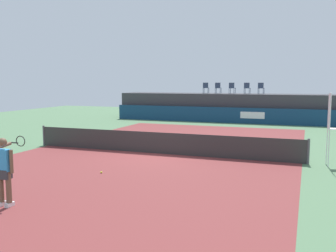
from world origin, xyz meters
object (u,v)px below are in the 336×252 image
(spectator_chair_right, at_px, (247,88))
(net_post_far, at_px, (308,151))
(spectator_chair_far_left, at_px, (206,87))
(spectator_chair_far_right, at_px, (261,88))
(spectator_chair_center, at_px, (232,88))
(tennis_player, at_px, (5,169))
(net_post_near, at_px, (44,136))
(spectator_chair_left, at_px, (218,87))
(umpire_chair, at_px, (332,124))
(tennis_ball, at_px, (101,172))

(spectator_chair_right, distance_m, net_post_far, 16.23)
(spectator_chair_far_left, distance_m, spectator_chair_far_right, 4.49)
(spectator_chair_center, relative_size, net_post_far, 0.89)
(spectator_chair_far_left, distance_m, tennis_player, 23.42)
(spectator_chair_far_left, bearing_deg, tennis_player, -87.94)
(net_post_near, xyz_separation_m, net_post_far, (12.40, 0.00, 0.00))
(tennis_player, bearing_deg, spectator_chair_center, 86.48)
(spectator_chair_far_left, bearing_deg, net_post_far, -62.18)
(spectator_chair_left, bearing_deg, spectator_chair_far_left, 172.63)
(spectator_chair_far_left, height_order, spectator_chair_left, same)
(net_post_near, bearing_deg, spectator_chair_center, 66.57)
(spectator_chair_center, relative_size, umpire_chair, 0.32)
(tennis_player, bearing_deg, spectator_chair_right, 83.72)
(tennis_player, height_order, tennis_ball, tennis_player)
(net_post_near, bearing_deg, spectator_chair_left, 70.71)
(spectator_chair_left, height_order, umpire_chair, spectator_chair_left)
(spectator_chair_far_left, bearing_deg, spectator_chair_center, -8.48)
(spectator_chair_right, relative_size, tennis_player, 0.50)
(spectator_chair_far_right, distance_m, net_post_far, 16.03)
(spectator_chair_far_left, relative_size, spectator_chair_left, 1.00)
(spectator_chair_far_right, distance_m, umpire_chair, 16.12)
(spectator_chair_center, bearing_deg, net_post_far, -68.70)
(umpire_chair, relative_size, net_post_near, 2.76)
(spectator_chair_center, xyz_separation_m, net_post_near, (-6.53, -15.06, -2.19))
(tennis_player, distance_m, tennis_ball, 4.02)
(tennis_player, bearing_deg, spectator_chair_far_left, 92.06)
(spectator_chair_left, bearing_deg, tennis_player, -90.56)
(spectator_chair_center, relative_size, tennis_player, 0.50)
(net_post_far, distance_m, tennis_player, 10.79)
(net_post_far, xyz_separation_m, tennis_ball, (-6.75, -4.08, -0.46))
(net_post_far, xyz_separation_m, tennis_player, (-7.29, -7.95, 0.46))
(spectator_chair_center, bearing_deg, tennis_player, -93.52)
(spectator_chair_far_left, height_order, net_post_near, spectator_chair_far_left)
(umpire_chair, bearing_deg, tennis_ball, -151.65)
(spectator_chair_left, xyz_separation_m, spectator_chair_far_right, (3.42, 0.19, 0.00))
(spectator_chair_left, relative_size, net_post_far, 0.89)
(umpire_chair, relative_size, net_post_far, 2.76)
(spectator_chair_left, xyz_separation_m, net_post_near, (-5.34, -15.26, -2.19))
(spectator_chair_far_right, relative_size, net_post_far, 0.89)
(spectator_chair_left, relative_size, net_post_near, 0.89)
(umpire_chair, bearing_deg, spectator_chair_far_right, 105.91)
(spectator_chair_right, height_order, net_post_far, spectator_chair_right)
(spectator_chair_right, xyz_separation_m, tennis_player, (-2.56, -23.32, -1.73))
(spectator_chair_far_left, xyz_separation_m, tennis_ball, (1.37, -19.47, -2.66))
(umpire_chair, relative_size, tennis_ball, 40.59)
(tennis_ball, bearing_deg, net_post_near, 144.18)
(spectator_chair_far_left, distance_m, net_post_far, 17.55)
(umpire_chair, distance_m, tennis_player, 11.33)
(spectator_chair_left, xyz_separation_m, tennis_ball, (0.31, -19.33, -2.66))
(spectator_chair_left, distance_m, spectator_chair_right, 2.34)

